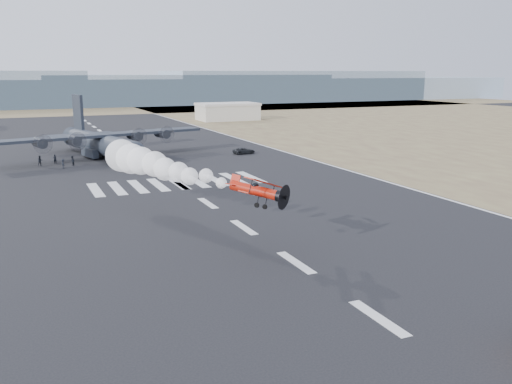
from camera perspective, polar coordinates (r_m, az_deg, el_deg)
ground at (r=38.64m, az=12.77°, el=-12.81°), size 500.00×500.00×0.00m
scrub_far at (r=259.19m, az=-19.16°, el=8.21°), size 500.00×80.00×0.00m
runway_markings at (r=91.81m, az=-9.92°, el=2.08°), size 60.00×260.00×0.01m
ridge_seg_d at (r=288.75m, az=-19.78°, el=9.83°), size 150.00×50.00×13.00m
ridge_seg_e at (r=300.59m, az=-7.15°, el=10.72°), size 150.00×50.00×15.00m
ridge_seg_f at (r=325.25m, az=4.09°, el=11.09°), size 150.00×50.00×17.00m
ridge_seg_g at (r=360.16m, az=13.44°, el=10.60°), size 150.00×50.00×13.00m
hangar_right at (r=190.58m, az=-3.01°, el=8.48°), size 20.50×12.50×5.90m
aerobatic_biplane at (r=48.25m, az=0.27°, el=0.16°), size 6.08×5.95×3.38m
smoke_trail at (r=64.59m, az=-12.20°, el=3.17°), size 9.44×23.33×4.00m
transport_aircraft at (r=110.17m, az=-16.05°, el=5.09°), size 40.40×33.03×11.76m
support_vehicle at (r=110.87m, az=-1.27°, el=4.36°), size 4.76×2.58×1.27m
crew_a at (r=107.33m, az=-12.24°, el=3.93°), size 0.73×0.78×1.72m
crew_b at (r=103.82m, az=-21.76°, el=3.08°), size 1.02×0.81×1.84m
crew_c at (r=99.55m, az=-19.63°, el=2.82°), size 0.67×1.13×1.65m
crew_d at (r=106.75m, az=-13.15°, el=3.82°), size 1.06×0.74×1.63m
crew_e at (r=102.46m, az=-11.61°, el=3.57°), size 0.89×0.99×1.73m
crew_f at (r=101.26m, az=-15.32°, el=3.30°), size 1.68×1.43×1.81m
crew_g at (r=105.54m, az=-20.40°, el=3.27°), size 0.72×0.65×1.65m
crew_h at (r=102.21m, az=-18.78°, el=3.13°), size 0.85×0.97×1.70m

